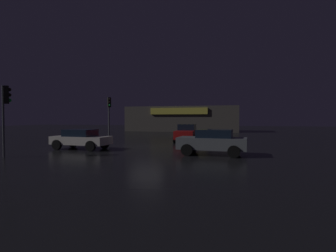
# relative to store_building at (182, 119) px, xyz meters

# --- Properties ---
(ground_plane) EXTENTS (120.00, 120.00, 0.00)m
(ground_plane) POSITION_rel_store_building_xyz_m (2.40, -25.40, -2.12)
(ground_plane) COLOR black
(store_building) EXTENTS (19.04, 6.27, 4.23)m
(store_building) POSITION_rel_store_building_xyz_m (0.00, 0.00, 0.00)
(store_building) COLOR #4C4742
(store_building) RESTS_ON ground
(traffic_signal_main) EXTENTS (0.42, 0.42, 4.41)m
(traffic_signal_main) POSITION_rel_store_building_xyz_m (-3.89, -19.35, 0.95)
(traffic_signal_main) COLOR #595B60
(traffic_signal_main) RESTS_ON ground
(traffic_signal_opposite) EXTENTS (0.41, 0.43, 4.05)m
(traffic_signal_opposite) POSITION_rel_store_building_xyz_m (-3.60, -32.24, 0.92)
(traffic_signal_opposite) COLOR #595B60
(traffic_signal_opposite) RESTS_ON ground
(car_near) EXTENTS (2.04, 4.51, 1.66)m
(car_near) POSITION_rel_store_building_xyz_m (4.56, -20.18, -1.28)
(car_near) COLOR #A51414
(car_near) RESTS_ON ground
(car_far) EXTENTS (4.15, 2.11, 1.54)m
(car_far) POSITION_rel_store_building_xyz_m (7.66, -28.36, -1.31)
(car_far) COLOR slate
(car_far) RESTS_ON ground
(car_crossing) EXTENTS (4.23, 2.12, 1.42)m
(car_crossing) POSITION_rel_store_building_xyz_m (-1.72, -27.80, -1.36)
(car_crossing) COLOR silver
(car_crossing) RESTS_ON ground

